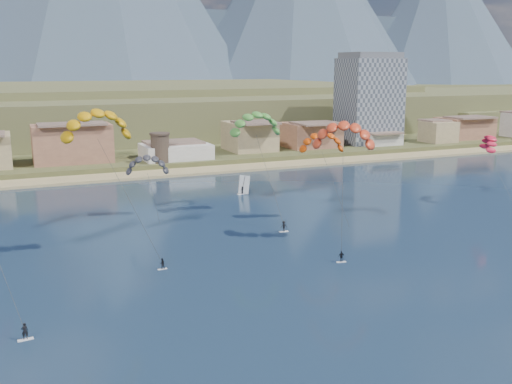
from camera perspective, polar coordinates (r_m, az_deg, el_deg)
ground at (r=66.66m, az=11.20°, el=-13.89°), size 2400.00×2400.00×0.00m
beach at (r=161.42m, az=-10.38°, el=1.73°), size 2200.00×12.00×0.90m
land at (r=610.68m, az=-20.09°, el=8.76°), size 2200.00×900.00×4.00m
foothills at (r=287.88m, az=-11.76°, el=7.99°), size 940.00×210.00×18.00m
apartment_tower at (r=213.92m, az=11.04°, el=8.98°), size 20.00×16.00×32.00m
watchtower at (r=169.28m, az=-9.41°, el=4.35°), size 5.82×5.82×8.60m
kitesurfer_yellow at (r=89.40m, az=-15.39°, el=6.80°), size 13.47×12.04×24.64m
kitesurfer_orange at (r=97.91m, az=8.62°, el=5.97°), size 12.96×16.05×22.68m
kitesurfer_green at (r=114.61m, az=0.01°, el=7.01°), size 11.02×17.35×23.29m
distant_kite_dark at (r=115.11m, az=-10.66°, el=2.97°), size 9.26×6.67×14.38m
distant_kite_orange at (r=110.58m, az=6.51°, el=5.24°), size 9.54×6.87×18.76m
distant_kite_red at (r=134.75m, az=21.86°, el=4.71°), size 6.63×8.08×16.34m
windsurfer at (r=134.85m, az=-1.27°, el=0.37°), size 2.51×2.73×4.36m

